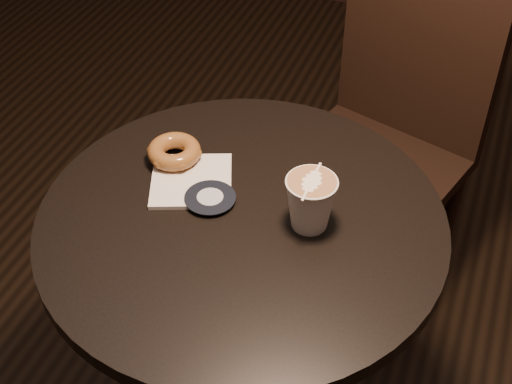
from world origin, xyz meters
TOP-DOWN VIEW (x-y plane):
  - cafe_table at (0.00, 0.00)m, footprint 0.70×0.70m
  - chair at (0.14, 0.64)m, footprint 0.50×0.50m
  - pastry_bag at (-0.12, 0.05)m, footprint 0.18×0.18m
  - doughnut at (-0.17, 0.09)m, footprint 0.10×0.10m
  - latte_cup at (0.11, 0.02)m, footprint 0.09×0.09m

SIDE VIEW (x-z plane):
  - cafe_table at x=0.00m, z-range 0.18..0.93m
  - chair at x=0.14m, z-range 0.06..1.07m
  - pastry_bag at x=-0.12m, z-range 0.75..0.76m
  - doughnut at x=-0.17m, z-range 0.76..0.79m
  - latte_cup at x=0.11m, z-range 0.75..0.85m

